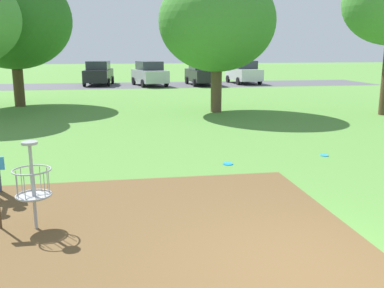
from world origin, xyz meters
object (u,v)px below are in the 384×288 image
(parked_car_rightmost, at_px, (244,72))
(tree_near_left, at_px, (217,22))
(frisbee_by_tee, at_px, (324,155))
(disc_golf_basket, at_px, (29,182))
(parked_car_center_left, at_px, (149,74))
(frisbee_mid_grass, at_px, (228,164))
(parked_car_center_right, at_px, (202,73))
(frisbee_far_right, at_px, (40,195))
(tree_mid_left, at_px, (13,20))
(parked_car_leftmost, at_px, (99,73))

(parked_car_rightmost, bearing_deg, tree_near_left, -110.46)
(frisbee_by_tee, distance_m, parked_car_rightmost, 24.22)
(disc_golf_basket, height_order, parked_car_rightmost, parked_car_rightmost)
(parked_car_center_left, bearing_deg, tree_near_left, -82.35)
(frisbee_mid_grass, xyz_separation_m, parked_car_center_right, (3.79, 23.18, 0.91))
(disc_golf_basket, xyz_separation_m, frisbee_by_tee, (6.67, 3.62, -0.74))
(tree_near_left, relative_size, parked_car_rightmost, 1.40)
(frisbee_far_right, xyz_separation_m, tree_mid_left, (-3.27, 13.94, 4.08))
(frisbee_far_right, bearing_deg, parked_car_leftmost, 89.95)
(parked_car_leftmost, bearing_deg, parked_car_rightmost, -1.74)
(frisbee_by_tee, xyz_separation_m, parked_car_center_left, (-2.98, 22.79, 0.91))
(frisbee_far_right, distance_m, parked_car_center_right, 26.06)
(parked_car_center_right, bearing_deg, frisbee_by_tee, -92.69)
(frisbee_mid_grass, distance_m, parked_car_center_right, 23.51)
(parked_car_center_left, bearing_deg, frisbee_far_right, -98.83)
(frisbee_by_tee, xyz_separation_m, parked_car_center_right, (1.07, 22.78, 0.91))
(tree_mid_left, bearing_deg, parked_car_center_left, 56.78)
(frisbee_far_right, distance_m, parked_car_rightmost, 28.26)
(frisbee_far_right, height_order, tree_near_left, tree_near_left)
(tree_near_left, xyz_separation_m, parked_car_rightmost, (5.74, 15.39, -2.96))
(tree_mid_left, distance_m, parked_car_center_left, 13.38)
(parked_car_center_right, bearing_deg, disc_golf_basket, -106.35)
(tree_mid_left, relative_size, parked_car_leftmost, 1.47)
(frisbee_mid_grass, bearing_deg, parked_car_leftmost, 99.50)
(parked_car_leftmost, distance_m, parked_car_center_right, 7.99)
(frisbee_mid_grass, distance_m, parked_car_leftmost, 24.86)
(frisbee_by_tee, relative_size, parked_car_center_left, 0.05)
(frisbee_by_tee, bearing_deg, frisbee_far_right, -163.42)
(disc_golf_basket, distance_m, parked_car_rightmost, 29.63)
(frisbee_far_right, distance_m, tree_near_left, 12.51)
(tree_near_left, bearing_deg, frisbee_by_tee, -82.89)
(disc_golf_basket, distance_m, tree_near_left, 13.59)
(tree_mid_left, bearing_deg, frisbee_mid_grass, -59.04)
(disc_golf_basket, height_order, parked_car_center_right, parked_car_center_right)
(frisbee_far_right, relative_size, parked_car_center_left, 0.05)
(parked_car_center_left, bearing_deg, parked_car_leftmost, 161.17)
(parked_car_center_left, bearing_deg, parked_car_center_right, -0.10)
(frisbee_far_right, xyz_separation_m, tree_near_left, (5.79, 10.38, 3.88))
(frisbee_far_right, xyz_separation_m, parked_car_center_right, (7.91, 24.81, 0.91))
(frisbee_by_tee, distance_m, parked_car_center_left, 23.00)
(frisbee_mid_grass, xyz_separation_m, frisbee_far_right, (-4.12, -1.63, 0.00))
(frisbee_by_tee, distance_m, parked_car_leftmost, 25.05)
(disc_golf_basket, bearing_deg, parked_car_rightmost, 67.43)
(tree_mid_left, xyz_separation_m, parked_car_center_right, (11.17, 10.87, -3.17))
(tree_near_left, bearing_deg, frisbee_far_right, -119.16)
(frisbee_mid_grass, relative_size, tree_near_left, 0.04)
(tree_near_left, height_order, parked_car_rightmost, tree_near_left)
(disc_golf_basket, bearing_deg, parked_car_center_left, 82.04)
(frisbee_by_tee, bearing_deg, parked_car_center_left, 97.45)
(parked_car_center_left, distance_m, parked_car_rightmost, 7.74)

